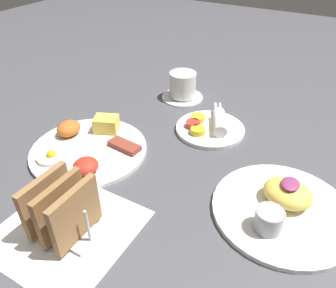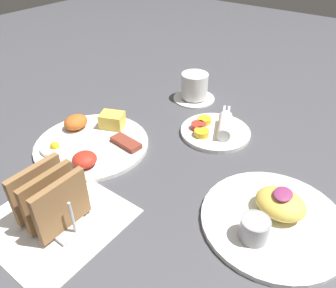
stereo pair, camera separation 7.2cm
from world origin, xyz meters
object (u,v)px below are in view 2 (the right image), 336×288
at_px(coffee_cup, 194,88).
at_px(toast_rack, 50,199).
at_px(plate_foreground, 273,217).
at_px(plate_condiments, 216,130).
at_px(plate_breakfast, 91,141).

bearing_deg(coffee_cup, toast_rack, -173.91).
relative_size(toast_rack, coffee_cup, 0.97).
bearing_deg(plate_foreground, plate_condiments, 49.79).
xyz_separation_m(plate_condiments, coffee_cup, (0.12, 0.14, 0.02)).
relative_size(plate_breakfast, toast_rack, 2.26).
bearing_deg(plate_foreground, plate_breakfast, 93.66).
xyz_separation_m(plate_condiments, toast_rack, (-0.41, 0.09, 0.04)).
height_order(plate_breakfast, coffee_cup, coffee_cup).
bearing_deg(coffee_cup, plate_breakfast, 169.07).
xyz_separation_m(toast_rack, coffee_cup, (0.53, 0.06, -0.02)).
bearing_deg(toast_rack, plate_breakfast, 31.97).
distance_m(plate_foreground, coffee_cup, 0.48).
relative_size(plate_condiments, toast_rack, 1.60).
distance_m(plate_condiments, plate_foreground, 0.29).
bearing_deg(plate_foreground, toast_rack, 125.90).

